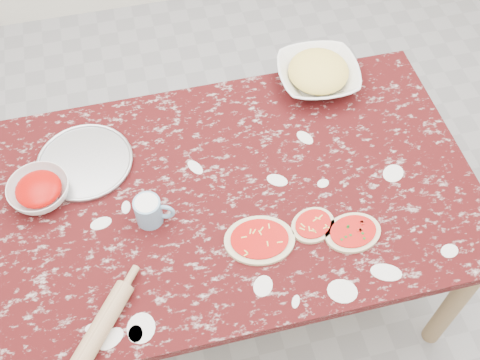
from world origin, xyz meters
name	(u,v)px	position (x,y,z in m)	size (l,w,h in m)	color
ground	(240,283)	(0.00, 0.00, 0.00)	(4.00, 4.00, 0.00)	gray
worktable	(240,202)	(0.00, 0.00, 0.67)	(1.60, 1.00, 0.75)	#370B0C
pizza_tray	(85,163)	(-0.50, 0.23, 0.76)	(0.33, 0.33, 0.01)	#B2B2B7
sauce_bowl	(40,191)	(-0.65, 0.13, 0.78)	(0.20, 0.20, 0.06)	white
cheese_bowl	(318,75)	(0.41, 0.41, 0.79)	(0.31, 0.31, 0.08)	white
flour_mug	(150,211)	(-0.31, -0.05, 0.80)	(0.13, 0.09, 0.10)	#6E9ABC
pizza_left	(259,240)	(0.01, -0.21, 0.76)	(0.25, 0.21, 0.02)	beige
pizza_mid	(313,225)	(0.19, -0.20, 0.76)	(0.19, 0.17, 0.02)	beige
pizza_right	(353,232)	(0.31, -0.26, 0.76)	(0.20, 0.16, 0.02)	beige
rolling_pin	(101,328)	(-0.51, -0.39, 0.78)	(0.06, 0.06, 0.29)	tan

